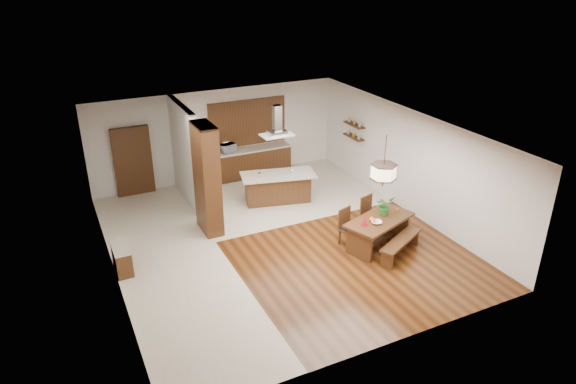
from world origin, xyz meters
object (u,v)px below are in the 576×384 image
dining_table (379,226)px  microwave (228,148)px  dining_chair_left (350,228)px  island_cup (292,171)px  kitchen_island (278,187)px  fruit_bowl (376,222)px  range_hood (277,121)px  foliage_plant (385,206)px  hallway_console (122,259)px  pendant_lantern (384,162)px  dining_bench (400,247)px  dining_chair_right (371,215)px

dining_table → microwave: (-1.89, 5.62, 0.53)m
dining_chair_left → island_cup: size_ratio=7.77×
kitchen_island → fruit_bowl: bearing=-61.9°
range_hood → island_cup: size_ratio=7.32×
foliage_plant → dining_table: bearing=-146.9°
dining_chair_left → fruit_bowl: bearing=-70.9°
hallway_console → dining_chair_left: (5.30, -1.25, 0.16)m
dining_chair_left → kitchen_island: dining_chair_left is taller
dining_table → island_cup: island_cup is taller
pendant_lantern → microwave: (-1.89, 5.62, -1.16)m
island_cup → dining_table: bearing=-77.6°
pendant_lantern → fruit_bowl: size_ratio=5.05×
hallway_console → microwave: microwave is taller
range_hood → foliage_plant: bearing=-67.0°
dining_chair_left → foliage_plant: (0.85, -0.21, 0.52)m
pendant_lantern → range_hood: same height
island_cup → hallway_console: bearing=-161.5°
dining_table → island_cup: bearing=102.4°
dining_bench → foliage_plant: (0.01, 0.76, 0.77)m
hallway_console → foliage_plant: foliage_plant is taller
dining_chair_left → range_hood: bearing=82.1°
island_cup → fruit_bowl: bearing=-81.5°
dining_bench → dining_chair_left: dining_chair_left is taller
dining_chair_right → microwave: size_ratio=2.03×
microwave → dining_chair_right: bearing=-87.4°
hallway_console → range_hood: bearing=21.0°
dining_chair_right → pendant_lantern: 1.89m
hallway_console → pendant_lantern: (5.91, -1.62, 1.93)m
fruit_bowl → microwave: 6.03m
dining_table → dining_bench: (0.22, -0.61, -0.33)m
range_hood → island_cup: 1.60m
dining_bench → range_hood: size_ratio=1.74×
dining_bench → dining_chair_right: (0.01, 1.28, 0.27)m
pendant_lantern → range_hood: 3.64m
dining_chair_left → island_cup: island_cup is taller
fruit_bowl → microwave: microwave is taller
pendant_lantern → dining_chair_left: bearing=149.3°
dining_chair_left → island_cup: 3.02m
dining_chair_left → pendant_lantern: bearing=-48.7°
dining_table → fruit_bowl: 0.35m
fruit_bowl → dining_chair_left: bearing=127.1°
pendant_lantern → fruit_bowl: (-0.21, -0.17, -1.46)m
pendant_lantern → kitchen_island: bearing=108.6°
pendant_lantern → foliage_plant: size_ratio=2.68×
range_hood → pendant_lantern: bearing=-71.4°
hallway_console → dining_chair_right: size_ratio=0.89×
hallway_console → microwave: size_ratio=1.82×
microwave → kitchen_island: bearing=-92.2°
dining_bench → microwave: 6.64m
foliage_plant → microwave: (-2.12, 5.47, 0.09)m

